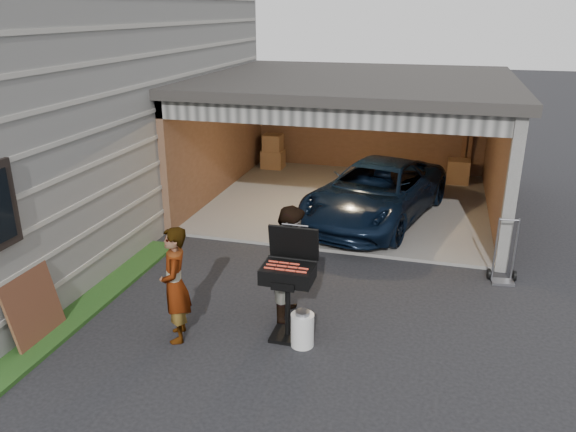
% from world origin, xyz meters
% --- Properties ---
extents(ground, '(80.00, 80.00, 0.00)m').
position_xyz_m(ground, '(0.00, 0.00, 0.00)').
color(ground, black).
rests_on(ground, ground).
extents(house, '(7.00, 11.00, 5.50)m').
position_xyz_m(house, '(-6.00, 4.00, 2.75)').
color(house, '#474744').
rests_on(house, ground).
extents(groundcover_strip, '(0.50, 8.00, 0.06)m').
position_xyz_m(groundcover_strip, '(-2.25, -1.00, 0.03)').
color(groundcover_strip, '#193814').
rests_on(groundcover_strip, ground).
extents(garage, '(6.80, 6.30, 2.90)m').
position_xyz_m(garage, '(0.76, 6.79, 1.87)').
color(garage, '#605E59').
rests_on(garage, ground).
extents(minivan, '(3.01, 4.70, 1.21)m').
position_xyz_m(minivan, '(1.47, 5.35, 0.60)').
color(minivan, black).
rests_on(minivan, ground).
extents(woman, '(0.59, 0.70, 1.63)m').
position_xyz_m(woman, '(-0.55, 0.12, 0.81)').
color(woman, '#A0B7C9').
rests_on(woman, ground).
extents(man, '(0.81, 0.95, 1.70)m').
position_xyz_m(man, '(0.80, 1.15, 0.85)').
color(man, '#4C2D1D').
rests_on(man, ground).
extents(bbq_grill, '(0.69, 0.61, 1.54)m').
position_xyz_m(bbq_grill, '(0.90, 0.57, 0.91)').
color(bbq_grill, black).
rests_on(bbq_grill, ground).
extents(propane_tank, '(0.33, 0.33, 0.47)m').
position_xyz_m(propane_tank, '(1.14, 0.39, 0.24)').
color(propane_tank, white).
rests_on(propane_tank, ground).
extents(plywood_panel, '(0.25, 0.91, 1.01)m').
position_xyz_m(plywood_panel, '(-2.40, -0.44, 0.50)').
color(plywood_panel, '#51291B').
rests_on(plywood_panel, ground).
extents(hand_truck, '(0.47, 0.37, 1.10)m').
position_xyz_m(hand_truck, '(3.89, 3.12, 0.21)').
color(hand_truck, gray).
rests_on(hand_truck, ground).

